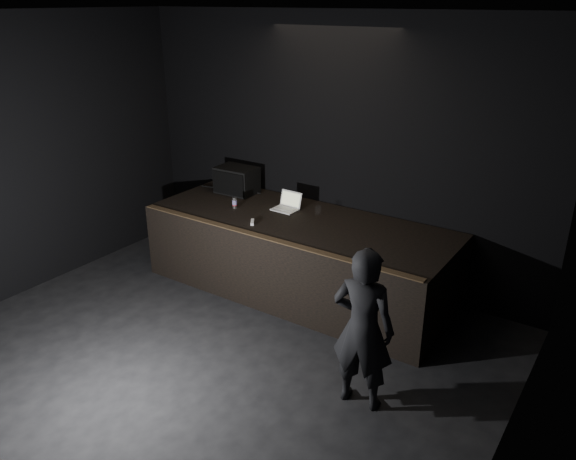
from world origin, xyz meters
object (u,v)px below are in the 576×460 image
(laptop, at_px, (288,205))
(beer_can, at_px, (235,203))
(person, at_px, (363,329))
(stage_riser, at_px, (299,255))
(stage_monitor, at_px, (237,180))

(laptop, distance_m, beer_can, 0.71)
(person, bearing_deg, stage_riser, -49.28)
(stage_monitor, distance_m, person, 3.65)
(stage_monitor, xyz_separation_m, person, (3.05, -1.97, -0.38))
(stage_riser, height_order, person, person)
(laptop, xyz_separation_m, person, (2.06, -1.81, -0.25))
(stage_riser, height_order, laptop, laptop)
(stage_riser, bearing_deg, stage_monitor, 163.19)
(stage_monitor, xyz_separation_m, laptop, (0.99, -0.16, -0.13))
(stage_riser, height_order, stage_monitor, stage_monitor)
(laptop, relative_size, person, 0.21)
(laptop, relative_size, beer_can, 2.26)
(stage_monitor, height_order, beer_can, stage_monitor)
(stage_monitor, bearing_deg, beer_can, -56.22)
(stage_riser, relative_size, beer_can, 26.73)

